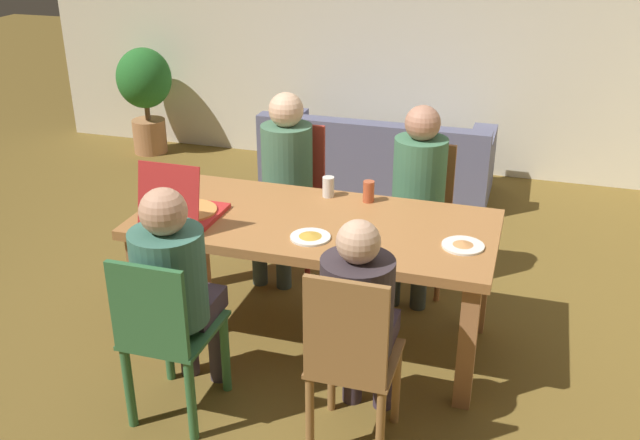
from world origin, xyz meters
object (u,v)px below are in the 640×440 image
Objects in this scene: person_1 at (175,280)px; plate_1 at (463,245)px; couch at (377,163)px; potted_plant at (145,89)px; dining_table at (315,236)px; person_2 at (418,186)px; chair_1 at (166,336)px; drinking_glass_1 at (369,192)px; pizza_box_0 at (186,210)px; chair_0 at (351,359)px; chair_3 at (292,187)px; chair_2 at (420,206)px; person_0 at (360,311)px; person_3 at (284,169)px; drinking_glass_0 at (328,187)px; plate_0 at (310,236)px.

plate_1 is (1.27, 0.66, 0.05)m from person_1.
couch is 1.84× the size of potted_plant.
potted_plant is at bearing 171.62° from couch.
person_2 is at bearing 59.87° from dining_table.
plate_1 is (1.27, 0.79, 0.29)m from chair_1.
person_2 is at bearing 62.37° from drinking_glass_1.
chair_0 is at bearing -31.15° from pizza_box_0.
person_1 reaches higher than chair_3.
chair_2 is at bearing 68.75° from drinking_glass_1.
drinking_glass_1 is (-0.22, 1.06, 0.14)m from person_0.
potted_plant reaches higher than chair_1.
person_0 is at bearing 90.00° from chair_0.
person_3 reaches higher than chair_3.
couch is (-0.61, 3.20, -0.26)m from chair_0.
dining_table is 2.15× the size of chair_1.
chair_0 reaches higher than drinking_glass_0.
dining_table is 0.98m from chair_0.
plate_1 is at bearing 9.78° from plate_0.
couch is at bearing 101.01° from drinking_glass_1.
plate_1 is (0.38, -0.84, 0.04)m from person_2.
chair_2 is at bearing 110.92° from plate_1.
chair_2 reaches higher than couch.
chair_3 reaches higher than drinking_glass_1.
chair_2 is 3.52m from potted_plant.
potted_plant is (-2.63, 2.92, -0.12)m from plate_0.
potted_plant is (-3.02, 1.80, 0.12)m from chair_2.
person_0 reaches higher than couch.
potted_plant reaches higher than plate_1.
person_2 reaches higher than couch.
dining_table is 1.65× the size of person_1.
person_1 is 0.62× the size of couch.
chair_1 is 0.81m from pizza_box_0.
chair_2 is 0.76× the size of person_3.
pizza_box_0 is at bearing 111.45° from person_1.
person_3 reaches higher than dining_table.
plate_1 is at bearing 32.00° from chair_1.
plate_0 is (0.51, 0.66, 0.29)m from chair_1.
chair_0 is 1.05× the size of chair_1.
potted_plant reaches higher than chair_3.
potted_plant is at bearing 137.45° from drinking_glass_0.
plate_0 is 0.58m from drinking_glass_0.
person_2 reaches higher than chair_1.
plate_0 is (0.51, -1.01, 0.04)m from person_3.
drinking_glass_0 is at bearing -53.62° from chair_3.
person_3 is 1.65m from couch.
chair_2 is at bearing 64.01° from dining_table.
chair_1 is 1.69m from person_3.
potted_plant is at bearing 120.70° from chair_1.
person_2 is (-0.00, 1.47, 0.04)m from person_0.
person_3 is 1.17× the size of potted_plant.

